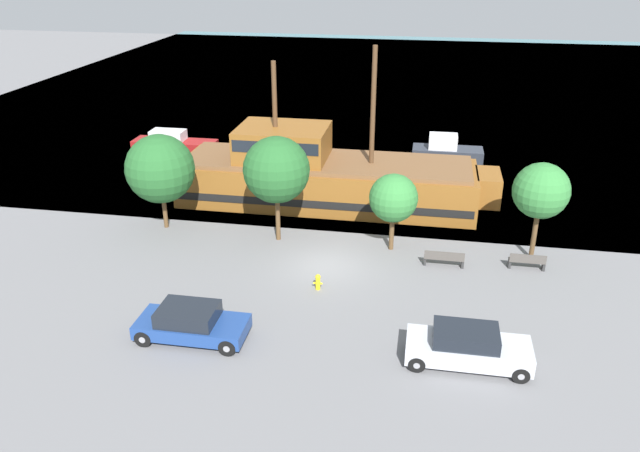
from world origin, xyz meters
TOP-DOWN VIEW (x-y plane):
  - ground_plane at (0.00, 0.00)m, footprint 160.00×160.00m
  - water_surface at (0.00, 44.00)m, footprint 80.00×80.00m
  - pirate_ship at (-1.59, 8.16)m, footprint 19.06×5.19m
  - moored_boat_dockside at (5.94, 17.73)m, footprint 5.06×1.93m
  - moored_boat_outer at (-14.34, 15.86)m, footprint 6.31×1.83m
  - parked_car_curb_front at (-4.33, -7.06)m, footprint 4.43×1.99m
  - parked_car_curb_mid at (6.52, -6.87)m, footprint 4.64×1.84m
  - fire_hydrant at (-0.01, -2.35)m, footprint 0.42×0.25m
  - bench_promenade_east at (9.71, 1.32)m, footprint 1.72×0.45m
  - bench_promenade_west at (5.72, 0.92)m, footprint 1.95×0.45m
  - tree_row_east at (-9.62, 2.98)m, footprint 3.74×3.74m
  - tree_row_mideast at (-3.04, 2.52)m, footprint 3.46×3.46m
  - tree_row_midwest at (3.02, 2.39)m, footprint 2.48×2.48m
  - tree_row_west at (10.08, 2.58)m, footprint 2.74×2.74m

SIDE VIEW (x-z plane):
  - ground_plane at x=0.00m, z-range 0.00..0.00m
  - water_surface at x=0.00m, z-range 0.00..0.00m
  - fire_hydrant at x=-0.01m, z-range 0.03..0.79m
  - bench_promenade_east at x=9.71m, z-range 0.01..0.86m
  - bench_promenade_west at x=5.72m, z-range 0.02..0.87m
  - moored_boat_outer at x=-14.34m, z-range -0.20..1.55m
  - moored_boat_dockside at x=5.94m, z-range -0.25..1.66m
  - parked_car_curb_front at x=-4.33m, z-range 0.00..1.41m
  - parked_car_curb_mid at x=6.52m, z-range -0.01..1.52m
  - pirate_ship at x=-1.59m, z-range -3.04..6.43m
  - tree_row_midwest at x=3.02m, z-range 0.80..4.90m
  - tree_row_east at x=-9.62m, z-range 0.79..6.11m
  - tree_row_west at x=10.08m, z-range 1.13..6.17m
  - tree_row_mideast at x=-3.04m, z-range 1.10..6.79m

